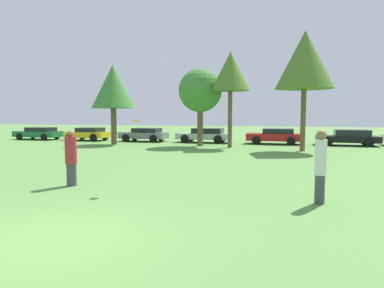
{
  "coord_description": "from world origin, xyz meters",
  "views": [
    {
      "loc": [
        4.06,
        -5.59,
        2.39
      ],
      "look_at": [
        1.43,
        5.48,
        1.38
      ],
      "focal_mm": 32.03,
      "sensor_mm": 36.0,
      "label": 1
    }
  ],
  "objects": [
    {
      "name": "person_thrower",
      "position": [
        -2.43,
        4.41,
        0.92
      ],
      "size": [
        0.38,
        0.38,
        1.84
      ],
      "rotation": [
        0.0,
        0.0,
        -0.07
      ],
      "color": "#3F3F47",
      "rests_on": "ground"
    },
    {
      "name": "parked_car_grey",
      "position": [
        -6.75,
        22.15,
        0.62
      ],
      "size": [
        4.17,
        2.11,
        1.16
      ],
      "rotation": [
        0.0,
        0.0,
        3.09
      ],
      "color": "slate",
      "rests_on": "ground"
    },
    {
      "name": "parked_car_green",
      "position": [
        -17.1,
        21.97,
        0.61
      ],
      "size": [
        4.46,
        2.07,
        1.14
      ],
      "rotation": [
        0.0,
        0.0,
        3.09
      ],
      "color": "#196633",
      "rests_on": "ground"
    },
    {
      "name": "parked_car_silver",
      "position": [
        -1.43,
        22.23,
        0.65
      ],
      "size": [
        4.55,
        2.16,
        1.19
      ],
      "rotation": [
        0.0,
        0.0,
        3.09
      ],
      "color": "#B2B2B7",
      "rests_on": "ground"
    },
    {
      "name": "person_catcher",
      "position": [
        5.29,
        3.89,
        1.03
      ],
      "size": [
        0.3,
        0.3,
        1.97
      ],
      "rotation": [
        0.0,
        0.0,
        3.07
      ],
      "color": "#3F3F47",
      "rests_on": "ground"
    },
    {
      "name": "parked_car_yellow",
      "position": [
        -12.01,
        21.96,
        0.63
      ],
      "size": [
        3.9,
        2.2,
        1.15
      ],
      "rotation": [
        0.0,
        0.0,
        3.09
      ],
      "color": "gold",
      "rests_on": "ground"
    },
    {
      "name": "tree_3",
      "position": [
        5.92,
        17.35,
        5.75
      ],
      "size": [
        3.63,
        3.63,
        7.6
      ],
      "color": "brown",
      "rests_on": "ground"
    },
    {
      "name": "ground_plane",
      "position": [
        0.0,
        0.0,
        0.0
      ],
      "size": [
        120.0,
        120.0,
        0.0
      ],
      "primitive_type": "plane",
      "color": "#5B8E42"
    },
    {
      "name": "parked_car_red",
      "position": [
        4.24,
        22.14,
        0.65
      ],
      "size": [
        4.32,
        2.25,
        1.22
      ],
      "rotation": [
        0.0,
        0.0,
        3.09
      ],
      "color": "red",
      "rests_on": "ground"
    },
    {
      "name": "tree_0",
      "position": [
        -7.98,
        18.86,
        4.42
      ],
      "size": [
        3.31,
        3.31,
        6.12
      ],
      "color": "brown",
      "rests_on": "ground"
    },
    {
      "name": "frisbee",
      "position": [
        -0.06,
        4.31,
        2.17
      ],
      "size": [
        0.24,
        0.24,
        0.06
      ],
      "color": "orange"
    },
    {
      "name": "tree_1",
      "position": [
        -1.22,
        19.29,
        4.05
      ],
      "size": [
        3.2,
        3.2,
        5.69
      ],
      "color": "brown",
      "rests_on": "ground"
    },
    {
      "name": "parked_car_black",
      "position": [
        9.59,
        22.07,
        0.62
      ],
      "size": [
        4.53,
        2.15,
        1.19
      ],
      "rotation": [
        0.0,
        0.0,
        3.09
      ],
      "color": "black",
      "rests_on": "ground"
    },
    {
      "name": "tree_2",
      "position": [
        1.1,
        18.47,
        5.27
      ],
      "size": [
        2.69,
        2.69,
        6.68
      ],
      "color": "brown",
      "rests_on": "ground"
    }
  ]
}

